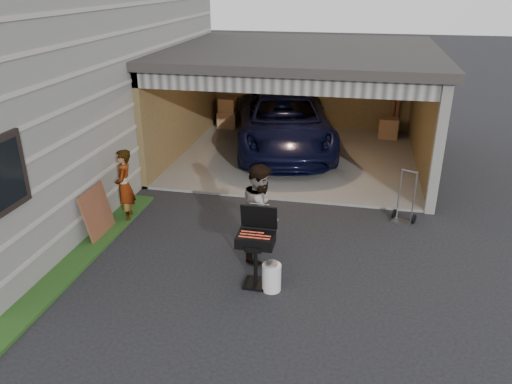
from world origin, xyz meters
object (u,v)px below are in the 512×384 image
minivan (284,125)px  plywood_panel (97,213)px  bbq_grill (256,242)px  propane_tank (272,277)px  woman (124,186)px  man (261,212)px  hand_truck (404,212)px

minivan → plywood_panel: (-2.63, -5.68, -0.28)m
bbq_grill → propane_tank: 0.61m
woman → plywood_panel: size_ratio=1.56×
man → plywood_panel: size_ratio=1.78×
propane_tank → hand_truck: bearing=53.1°
bbq_grill → hand_truck: (2.43, 2.77, -0.56)m
bbq_grill → propane_tank: bearing=-22.1°
plywood_panel → minivan: bearing=65.1°
hand_truck → plywood_panel: bearing=-137.6°
bbq_grill → plywood_panel: bbq_grill is taller
man → plywood_panel: bearing=87.3°
hand_truck → minivan: bearing=152.9°
woman → hand_truck: 5.57m
minivan → woman: bearing=-128.1°
bbq_grill → hand_truck: bbq_grill is taller
woman → man: 3.01m
minivan → hand_truck: bearing=-64.5°
hand_truck → propane_tank: bearing=-102.0°
minivan → propane_tank: bearing=-95.1°
plywood_panel → man: bearing=-1.6°
man → plywood_panel: 3.16m
plywood_panel → hand_truck: bearing=17.5°
woman → plywood_panel: (-0.24, -0.71, -0.28)m
plywood_panel → woman: bearing=71.3°
man → hand_truck: 3.22m
minivan → woman: (-2.39, -4.97, -0.01)m
minivan → propane_tank: 6.85m
propane_tank → plywood_panel: (-3.51, 1.09, 0.25)m
woman → propane_tank: bearing=44.0°
plywood_panel → bbq_grill: bearing=-16.9°
propane_tank → hand_truck: (2.16, 2.88, -0.01)m
man → propane_tank: size_ratio=3.79×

